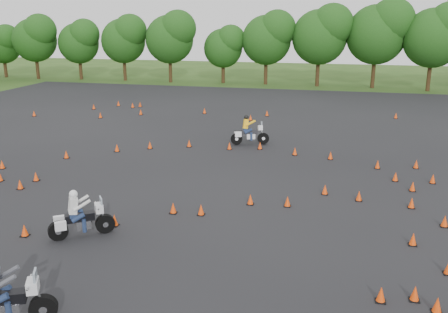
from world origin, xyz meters
name	(u,v)px	position (x,y,z in m)	size (l,w,h in m)	color
ground	(203,207)	(0.00, 0.00, 0.00)	(140.00, 140.00, 0.00)	#2D5119
asphalt_pad	(232,168)	(0.00, 6.00, 0.01)	(62.00, 62.00, 0.00)	black
treeline	(337,50)	(4.88, 34.77, 4.64)	(87.01, 32.34, 10.64)	#1C4714
traffic_cones	(230,166)	(-0.07, 5.62, 0.23)	(36.15, 32.50, 0.45)	#FA460A
rider_grey	(6,292)	(-2.79, -9.47, 1.00)	(2.57, 0.79, 1.98)	#474850
rider_yellow	(250,130)	(0.03, 11.21, 0.96)	(2.48, 0.76, 1.91)	yellow
rider_white	(81,213)	(-3.64, -3.90, 0.95)	(2.46, 0.75, 1.90)	silver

